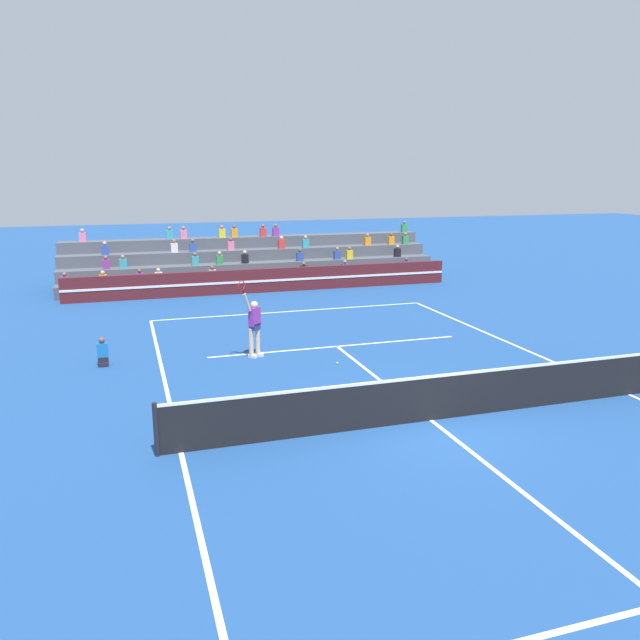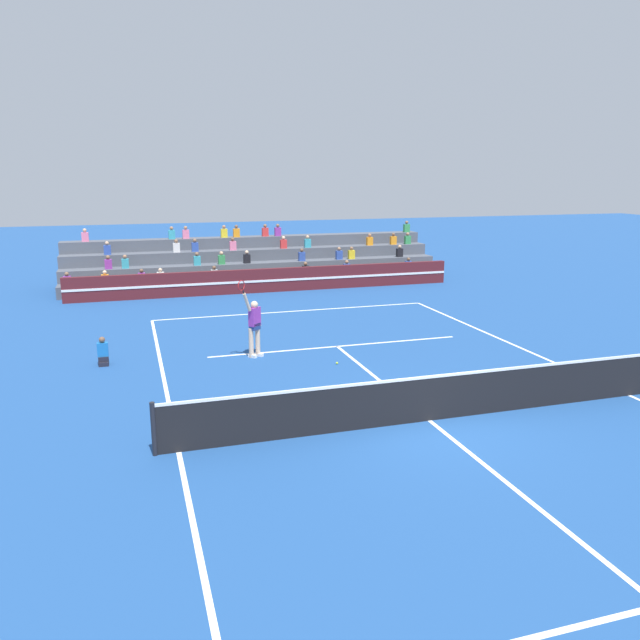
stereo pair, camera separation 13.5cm
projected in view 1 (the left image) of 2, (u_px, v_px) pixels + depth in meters
The scene contains 8 objects.
ground_plane at pixel (431, 420), 13.95m from camera, with size 120.00×120.00×0.00m, color navy.
court_lines at pixel (431, 420), 13.95m from camera, with size 11.10×23.90×0.01m.
tennis_net at pixel (432, 397), 13.82m from camera, with size 12.00×0.10×1.10m.
sponsor_banner_wall at pixel (267, 280), 28.95m from camera, with size 18.00×0.26×1.10m.
bleacher_stand at pixel (253, 265), 31.83m from camera, with size 18.63×3.80×2.83m.
ball_kid_courtside at pixel (103, 355), 17.85m from camera, with size 0.30×0.36×0.84m.
tennis_player at pixel (254, 325), 18.56m from camera, with size 0.85×0.72×2.47m.
tennis_ball at pixel (337, 363), 18.05m from camera, with size 0.07×0.07×0.07m, color #C6DB33.
Camera 1 is at (-6.32, -11.70, 5.38)m, focal length 35.00 mm.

